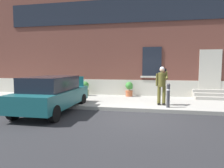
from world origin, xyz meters
TOP-DOWN VIEW (x-y plane):
  - ground_plane at (0.00, 0.00)m, footprint 80.00×80.00m
  - sidewalk at (0.00, 2.80)m, footprint 24.00×3.60m
  - curb_edge at (0.00, 0.94)m, footprint 24.00×0.12m
  - building_facade at (0.01, 5.29)m, footprint 24.00×1.52m
  - entrance_stoop at (3.85, 4.23)m, footprint 1.81×0.96m
  - hatchback_car_teal at (-3.42, 0.18)m, footprint 1.79×4.07m
  - bollard_near_person at (1.34, 1.35)m, footprint 0.15×0.15m
  - person_on_phone at (1.08, 1.81)m, footprint 0.51×0.47m
  - planter_charcoal at (-5.97, 4.14)m, footprint 0.44×0.44m
  - planter_olive at (-3.30, 4.05)m, footprint 0.44×0.44m
  - planter_terracotta at (-0.64, 4.19)m, footprint 0.44×0.44m

SIDE VIEW (x-z plane):
  - ground_plane at x=0.00m, z-range 0.00..0.00m
  - sidewalk at x=0.00m, z-range 0.00..0.15m
  - curb_edge at x=0.00m, z-range 0.00..0.15m
  - entrance_stoop at x=3.85m, z-range 0.10..0.58m
  - planter_charcoal at x=-5.97m, z-range 0.18..1.04m
  - planter_olive at x=-3.30m, z-range 0.18..1.04m
  - planter_terracotta at x=-0.64m, z-range 0.18..1.04m
  - bollard_near_person at x=1.34m, z-range 0.19..1.24m
  - hatchback_car_teal at x=-3.42m, z-range 0.04..1.54m
  - person_on_phone at x=1.08m, z-range 0.28..2.03m
  - building_facade at x=0.01m, z-range -0.02..7.48m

